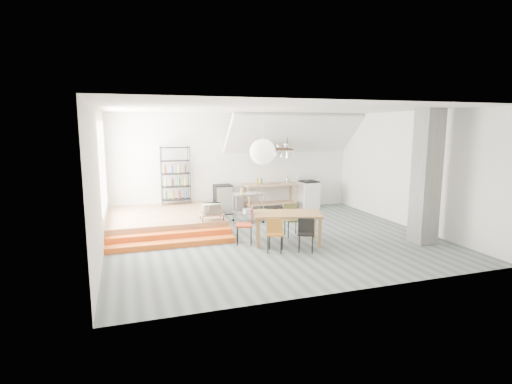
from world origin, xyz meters
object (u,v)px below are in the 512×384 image
object	(u,v)px
stove	(309,194)
rolling_cart	(248,204)
dining_table	(288,216)
mini_fridge	(223,199)

from	to	relation	value
stove	rolling_cart	world-z (taller)	stove
stove	dining_table	distance (m)	4.38
stove	dining_table	world-z (taller)	stove
stove	rolling_cart	size ratio (longest dim) A/B	1.30
stove	mini_fridge	distance (m)	3.01
rolling_cart	mini_fridge	bearing A→B (deg)	110.02
stove	rolling_cart	xyz separation A→B (m)	(-2.60, -1.36, 0.08)
dining_table	stove	bearing A→B (deg)	73.98
dining_table	mini_fridge	size ratio (longest dim) A/B	1.89
rolling_cart	stove	bearing A→B (deg)	31.08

